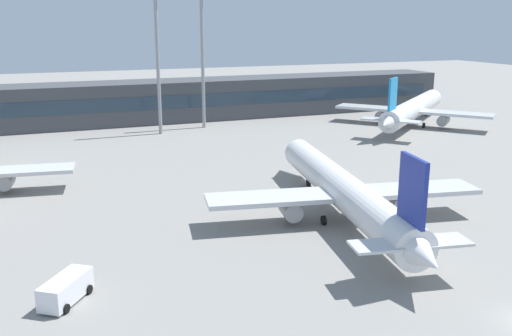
% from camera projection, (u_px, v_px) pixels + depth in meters
% --- Properties ---
extents(ground_plane, '(400.00, 400.00, 0.00)m').
position_uv_depth(ground_plane, '(296.00, 185.00, 79.06)').
color(ground_plane, gray).
extents(terminal_building, '(130.00, 12.13, 9.00)m').
position_uv_depth(terminal_building, '(184.00, 100.00, 130.94)').
color(terminal_building, '#3F4247').
rests_on(terminal_building, ground_plane).
extents(airplane_near, '(31.59, 44.79, 11.13)m').
position_uv_depth(airplane_near, '(341.00, 188.00, 65.64)').
color(airplane_near, silver).
rests_on(airplane_near, ground_plane).
extents(airplane_far, '(38.48, 34.11, 11.76)m').
position_uv_depth(airplane_far, '(414.00, 109.00, 123.93)').
color(airplane_far, silver).
rests_on(airplane_far, ground_plane).
extents(service_van_white, '(4.69, 5.38, 2.08)m').
position_uv_depth(service_van_white, '(66.00, 289.00, 45.96)').
color(service_van_white, white).
rests_on(service_van_white, ground_plane).
extents(floodlight_tower_west, '(3.20, 0.80, 27.99)m').
position_uv_depth(floodlight_tower_west, '(202.00, 51.00, 117.92)').
color(floodlight_tower_west, gray).
rests_on(floodlight_tower_west, ground_plane).
extents(floodlight_tower_east, '(3.20, 0.80, 27.64)m').
position_uv_depth(floodlight_tower_east, '(157.00, 53.00, 111.23)').
color(floodlight_tower_east, gray).
rests_on(floodlight_tower_east, ground_plane).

